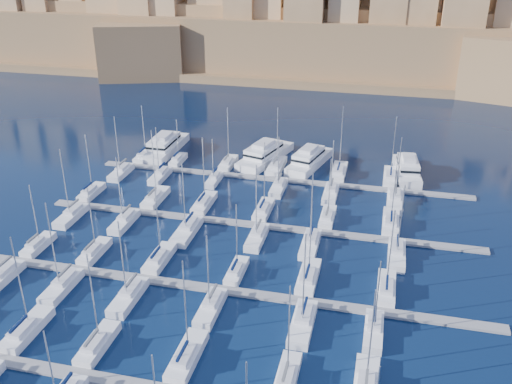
% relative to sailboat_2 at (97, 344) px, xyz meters
% --- Properties ---
extents(ground, '(600.00, 600.00, 0.00)m').
position_rel_sailboat_2_xyz_m(ground, '(12.62, 28.69, -0.75)').
color(ground, black).
rests_on(ground, ground).
extents(pontoon_mid_near, '(84.00, 2.00, 0.40)m').
position_rel_sailboat_2_xyz_m(pontoon_mid_near, '(12.62, 16.69, -0.55)').
color(pontoon_mid_near, slate).
rests_on(pontoon_mid_near, ground).
extents(pontoon_mid_far, '(84.00, 2.00, 0.40)m').
position_rel_sailboat_2_xyz_m(pontoon_mid_far, '(12.62, 38.69, -0.55)').
color(pontoon_mid_far, slate).
rests_on(pontoon_mid_far, ground).
extents(pontoon_far, '(84.00, 2.00, 0.40)m').
position_rel_sailboat_2_xyz_m(pontoon_far, '(12.62, 60.69, -0.55)').
color(pontoon_far, slate).
rests_on(pontoon_far, ground).
extents(sailboat_1, '(2.90, 9.66, 15.52)m').
position_rel_sailboat_2_xyz_m(sailboat_1, '(-10.99, 0.40, 0.01)').
color(sailboat_1, white).
rests_on(sailboat_1, ground).
extents(sailboat_2, '(2.66, 8.85, 14.79)m').
position_rel_sailboat_2_xyz_m(sailboat_2, '(0.00, 0.00, 0.00)').
color(sailboat_2, white).
rests_on(sailboat_2, ground).
extents(sailboat_3, '(2.93, 9.77, 15.28)m').
position_rel_sailboat_2_xyz_m(sailboat_3, '(12.53, 0.45, 0.01)').
color(sailboat_3, white).
rests_on(sailboat_3, ground).
extents(sailboat_4, '(2.51, 8.37, 14.31)m').
position_rel_sailboat_2_xyz_m(sailboat_4, '(25.94, -0.24, -0.01)').
color(sailboat_4, white).
rests_on(sailboat_4, ground).
extents(sailboat_12, '(2.41, 8.02, 12.39)m').
position_rel_sailboat_2_xyz_m(sailboat_12, '(-22.75, 21.59, -0.03)').
color(sailboat_12, white).
rests_on(sailboat_12, ground).
extents(sailboat_13, '(2.54, 8.46, 12.88)m').
position_rel_sailboat_2_xyz_m(sailboat_13, '(-11.99, 21.81, -0.02)').
color(sailboat_13, white).
rests_on(sailboat_13, ground).
extents(sailboat_14, '(2.80, 9.34, 14.04)m').
position_rel_sailboat_2_xyz_m(sailboat_14, '(-0.17, 22.24, -0.00)').
color(sailboat_14, white).
rests_on(sailboat_14, ground).
extents(sailboat_15, '(2.37, 7.89, 12.90)m').
position_rel_sailboat_2_xyz_m(sailboat_15, '(13.52, 21.53, -0.02)').
color(sailboat_15, white).
rests_on(sailboat_15, ground).
extents(sailboat_16, '(2.95, 9.85, 14.25)m').
position_rel_sailboat_2_xyz_m(sailboat_16, '(25.16, 22.49, 0.00)').
color(sailboat_16, white).
rests_on(sailboat_16, ground).
extents(sailboat_17, '(2.77, 9.25, 14.35)m').
position_rel_sailboat_2_xyz_m(sailboat_17, '(37.39, 22.19, -0.00)').
color(sailboat_17, white).
rests_on(sailboat_17, ground).
extents(sailboat_18, '(2.87, 9.56, 15.04)m').
position_rel_sailboat_2_xyz_m(sailboat_18, '(-22.65, 11.02, 0.01)').
color(sailboat_18, white).
rests_on(sailboat_18, ground).
extents(sailboat_19, '(2.79, 9.31, 15.77)m').
position_rel_sailboat_2_xyz_m(sailboat_19, '(-11.89, 11.15, 0.01)').
color(sailboat_19, white).
rests_on(sailboat_19, ground).
extents(sailboat_20, '(2.85, 9.50, 14.23)m').
position_rel_sailboat_2_xyz_m(sailboat_20, '(-0.60, 11.05, -0.00)').
color(sailboat_20, white).
rests_on(sailboat_20, ground).
extents(sailboat_21, '(2.70, 9.01, 13.45)m').
position_rel_sailboat_2_xyz_m(sailboat_21, '(12.38, 11.30, -0.01)').
color(sailboat_21, white).
rests_on(sailboat_21, ground).
extents(sailboat_22, '(2.98, 9.94, 15.83)m').
position_rel_sailboat_2_xyz_m(sailboat_22, '(26.16, 10.83, 0.02)').
color(sailboat_22, white).
rests_on(sailboat_22, ground).
extents(sailboat_23, '(2.57, 8.58, 12.62)m').
position_rel_sailboat_2_xyz_m(sailboat_23, '(36.00, 11.51, -0.02)').
color(sailboat_23, white).
rests_on(sailboat_23, ground).
extents(sailboat_24, '(2.52, 8.40, 13.67)m').
position_rel_sailboat_2_xyz_m(sailboat_24, '(-24.31, 43.78, -0.01)').
color(sailboat_24, white).
rests_on(sailboat_24, ground).
extents(sailboat_25, '(2.85, 9.50, 15.57)m').
position_rel_sailboat_2_xyz_m(sailboat_25, '(-10.06, 44.32, 0.01)').
color(sailboat_25, white).
rests_on(sailboat_25, ground).
extents(sailboat_26, '(2.84, 9.46, 14.90)m').
position_rel_sailboat_2_xyz_m(sailboat_26, '(0.51, 44.30, 0.00)').
color(sailboat_26, white).
rests_on(sailboat_26, ground).
extents(sailboat_27, '(2.77, 9.23, 15.03)m').
position_rel_sailboat_2_xyz_m(sailboat_27, '(12.93, 44.18, 0.00)').
color(sailboat_27, white).
rests_on(sailboat_27, ground).
extents(sailboat_28, '(2.61, 8.68, 12.94)m').
position_rel_sailboat_2_xyz_m(sailboat_28, '(25.65, 43.92, -0.02)').
color(sailboat_28, white).
rests_on(sailboat_28, ground).
extents(sailboat_29, '(3.08, 10.25, 14.90)m').
position_rel_sailboat_2_xyz_m(sailboat_29, '(37.56, 44.69, 0.01)').
color(sailboat_29, white).
rests_on(sailboat_29, ground).
extents(sailboat_30, '(2.79, 9.30, 14.96)m').
position_rel_sailboat_2_xyz_m(sailboat_30, '(-22.85, 33.15, 0.00)').
color(sailboat_30, white).
rests_on(sailboat_30, ground).
extents(sailboat_31, '(2.70, 9.00, 14.24)m').
position_rel_sailboat_2_xyz_m(sailboat_31, '(-11.79, 33.30, -0.00)').
color(sailboat_31, white).
rests_on(sailboat_31, ground).
extents(sailboat_32, '(3.12, 10.42, 15.15)m').
position_rel_sailboat_2_xyz_m(sailboat_32, '(1.05, 32.60, 0.02)').
color(sailboat_32, white).
rests_on(sailboat_32, ground).
extents(sailboat_33, '(2.73, 9.11, 15.40)m').
position_rel_sailboat_2_xyz_m(sailboat_33, '(14.17, 33.24, 0.01)').
color(sailboat_33, white).
rests_on(sailboat_33, ground).
extents(sailboat_34, '(2.86, 9.53, 15.14)m').
position_rel_sailboat_2_xyz_m(sailboat_34, '(23.91, 33.04, 0.01)').
color(sailboat_34, white).
rests_on(sailboat_34, ground).
extents(sailboat_35, '(2.91, 9.71, 14.39)m').
position_rel_sailboat_2_xyz_m(sailboat_35, '(38.81, 32.95, 0.00)').
color(sailboat_35, white).
rests_on(sailboat_35, ground).
extents(sailboat_36, '(2.64, 8.81, 13.52)m').
position_rel_sailboat_2_xyz_m(sailboat_36, '(-21.80, 65.98, -0.01)').
color(sailboat_36, white).
rests_on(sailboat_36, ground).
extents(sailboat_37, '(2.24, 7.46, 10.92)m').
position_rel_sailboat_2_xyz_m(sailboat_37, '(-12.94, 65.32, -0.05)').
color(sailboat_37, white).
rests_on(sailboat_37, ground).
extents(sailboat_38, '(2.67, 8.90, 14.53)m').
position_rel_sailboat_2_xyz_m(sailboat_38, '(-0.68, 66.03, -0.00)').
color(sailboat_38, white).
rests_on(sailboat_38, ground).
extents(sailboat_39, '(3.17, 10.58, 15.10)m').
position_rel_sailboat_2_xyz_m(sailboat_39, '(10.87, 66.85, 0.02)').
color(sailboat_39, white).
rests_on(sailboat_39, ground).
extents(sailboat_40, '(3.13, 10.44, 16.47)m').
position_rel_sailboat_2_xyz_m(sailboat_40, '(25.45, 66.78, 0.03)').
color(sailboat_40, white).
rests_on(sailboat_40, ground).
extents(sailboat_41, '(3.04, 10.13, 14.93)m').
position_rel_sailboat_2_xyz_m(sailboat_41, '(36.98, 66.63, 0.01)').
color(sailboat_41, white).
rests_on(sailboat_41, ground).
extents(sailboat_42, '(2.70, 8.99, 14.37)m').
position_rel_sailboat_2_xyz_m(sailboat_42, '(-22.97, 55.30, -0.00)').
color(sailboat_42, white).
rests_on(sailboat_42, ground).
extents(sailboat_43, '(2.61, 8.70, 12.61)m').
position_rel_sailboat_2_xyz_m(sailboat_43, '(-13.50, 55.45, -0.02)').
color(sailboat_43, white).
rests_on(sailboat_43, ground).
extents(sailboat_44, '(2.23, 7.42, 10.77)m').
position_rel_sailboat_2_xyz_m(sailboat_44, '(-1.02, 56.07, -0.05)').
color(sailboat_44, white).
rests_on(sailboat_44, ground).
extents(sailboat_45, '(2.63, 8.78, 12.67)m').
position_rel_sailboat_2_xyz_m(sailboat_45, '(13.68, 55.41, -0.02)').
color(sailboat_45, white).
rests_on(sailboat_45, ground).
extents(sailboat_46, '(2.82, 9.39, 13.02)m').
position_rel_sailboat_2_xyz_m(sailboat_46, '(24.98, 55.11, -0.01)').
color(sailboat_46, white).
rests_on(sailboat_46, ground).
extents(sailboat_47, '(3.18, 10.59, 14.96)m').
position_rel_sailboat_2_xyz_m(sailboat_47, '(38.15, 54.52, 0.02)').
color(sailboat_47, white).
rests_on(sailboat_47, ground).
extents(motor_yacht_a, '(5.92, 19.20, 5.25)m').
position_rel_sailboat_2_xyz_m(motor_yacht_a, '(-18.66, 71.38, 0.98)').
color(motor_yacht_a, white).
rests_on(motor_yacht_a, ground).
extents(motor_yacht_b, '(10.96, 20.49, 5.25)m').
position_rel_sailboat_2_xyz_m(motor_yacht_b, '(6.98, 71.63, 0.98)').
color(motor_yacht_b, white).
rests_on(motor_yacht_b, ground).
extents(motor_yacht_c, '(9.32, 18.24, 5.25)m').
position_rel_sailboat_2_xyz_m(motor_yacht_c, '(17.97, 70.60, 0.98)').
color(motor_yacht_c, white).
rests_on(motor_yacht_c, ground).
extents(motor_yacht_d, '(6.64, 16.82, 5.25)m').
position_rel_sailboat_2_xyz_m(motor_yacht_d, '(40.54, 70.06, 0.98)').
color(motor_yacht_d, white).
rests_on(motor_yacht_d, ground).
extents(fortified_city, '(460.00, 108.95, 59.52)m').
position_rel_sailboat_2_xyz_m(fortified_city, '(12.43, 183.95, 13.99)').
color(fortified_city, brown).
rests_on(fortified_city, ground).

